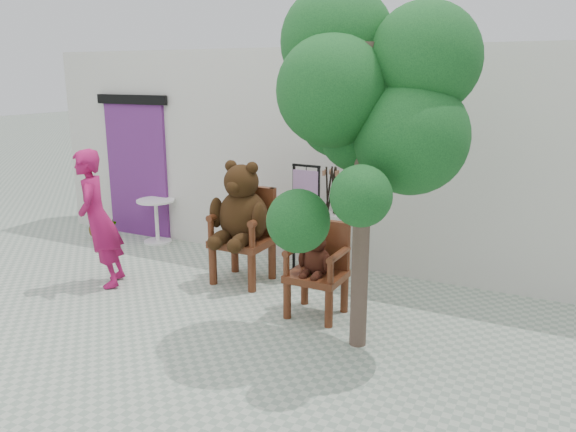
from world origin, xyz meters
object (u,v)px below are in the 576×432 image
Objects in this scene: chair_small at (318,262)px; cafe_table at (156,216)px; display_stand at (306,234)px; stool_bucket at (330,226)px; person at (98,219)px; chair_big at (242,215)px; tree at (371,97)px.

chair_small reaches higher than cafe_table.
display_stand is 1.04× the size of stool_bucket.
person is at bearing -71.25° from cafe_table.
tree is at bearing -22.92° from chair_big.
tree is at bearing -43.62° from display_stand.
cafe_table is 3.02m from stool_bucket.
display_stand is at bearing 91.62° from person.
person is 1.15× the size of display_stand.
person is 1.96m from cafe_table.
person reaches higher than chair_small.
person is 2.48× the size of cafe_table.
chair_small is at bearing -20.99° from chair_big.
chair_big reaches higher than stool_bucket.
person is at bearing -177.94° from tree.
display_stand is 2.64m from tree.
tree is (0.66, -0.33, 1.83)m from chair_small.
chair_big reaches higher than chair_small.
chair_big is 0.89m from display_stand.
display_stand reaches higher than stool_bucket.
stool_bucket is at bearing 58.49° from display_stand.
chair_big is 2.36m from cafe_table.
display_stand is at bearing 133.80° from tree.
chair_big is 0.46× the size of tree.
stool_bucket is 0.42× the size of tree.
chair_big reaches higher than display_stand.
chair_small is 0.30× the size of tree.
person is 2.66m from display_stand.
person reaches higher than chair_big.
person is 3.82m from tree.
tree reaches higher than stool_bucket.
cafe_table is at bearing 158.24° from chair_big.
chair_big is 1.51× the size of chair_small.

